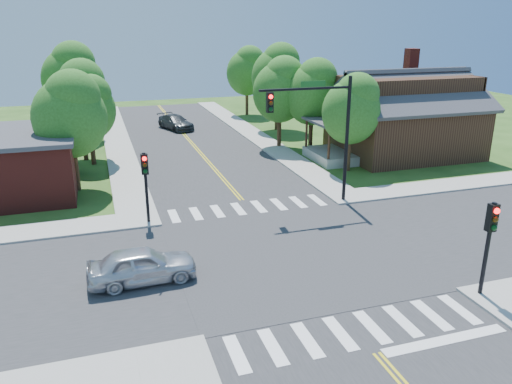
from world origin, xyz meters
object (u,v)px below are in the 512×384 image
object	(u,v)px
signal_pole_nw	(145,175)
car_dgrey	(176,123)
car_silver	(142,266)
house_ne	(404,112)
signal_mast_ne	(320,121)
signal_pole_se	(490,232)

from	to	relation	value
signal_pole_nw	car_dgrey	size ratio (longest dim) A/B	0.74
car_silver	signal_pole_nw	bearing A→B (deg)	-10.27
house_ne	car_silver	xyz separation A→B (m)	(-21.62, -14.79, -2.60)
car_silver	car_dgrey	bearing A→B (deg)	-13.53
signal_mast_ne	car_dgrey	bearing A→B (deg)	100.15
signal_pole_se	car_dgrey	xyz separation A→B (m)	(-5.93, 34.92, -1.97)
car_silver	house_ne	bearing A→B (deg)	-57.46
signal_pole_se	signal_pole_nw	bearing A→B (deg)	135.00
house_ne	car_dgrey	size ratio (longest dim) A/B	2.55
signal_mast_ne	signal_pole_nw	xyz separation A→B (m)	(-9.51, -0.01, -2.19)
car_silver	car_dgrey	xyz separation A→B (m)	(6.18, 29.86, -0.04)
signal_pole_se	car_silver	bearing A→B (deg)	157.30
signal_pole_nw	car_dgrey	world-z (taller)	signal_pole_nw
signal_pole_nw	car_silver	world-z (taller)	signal_pole_nw
signal_pole_se	signal_pole_nw	world-z (taller)	same
house_ne	signal_pole_nw	bearing A→B (deg)	-157.31
signal_mast_ne	house_ne	world-z (taller)	signal_mast_ne
house_ne	car_dgrey	world-z (taller)	house_ne
car_dgrey	signal_pole_se	bearing A→B (deg)	-99.93
signal_pole_se	car_silver	xyz separation A→B (m)	(-12.11, 5.07, -1.93)
signal_pole_nw	signal_pole_se	bearing A→B (deg)	-45.00
signal_pole_nw	car_dgrey	distance (m)	24.38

